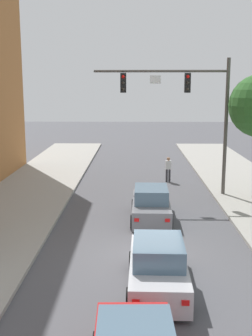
# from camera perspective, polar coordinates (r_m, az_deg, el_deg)

# --- Properties ---
(ground_plane) EXTENTS (120.00, 120.00, 0.00)m
(ground_plane) POSITION_cam_1_polar(r_m,az_deg,el_deg) (15.62, 2.75, -12.05)
(ground_plane) COLOR #4C4C51
(traffic_signal_mast) EXTENTS (7.36, 0.38, 7.50)m
(traffic_signal_mast) POSITION_cam_1_polar(r_m,az_deg,el_deg) (23.33, 8.49, 9.09)
(traffic_signal_mast) COLOR #514C47
(traffic_signal_mast) RESTS_ON sidewalk_right
(car_lead_grey) EXTENTS (1.89, 4.27, 1.60)m
(car_lead_grey) POSITION_cam_1_polar(r_m,az_deg,el_deg) (19.46, 3.43, -5.10)
(car_lead_grey) COLOR slate
(car_lead_grey) RESTS_ON ground
(car_following_silver) EXTENTS (1.90, 4.27, 1.60)m
(car_following_silver) POSITION_cam_1_polar(r_m,az_deg,el_deg) (13.13, 4.37, -13.27)
(car_following_silver) COLOR #B7B7BC
(car_following_silver) RESTS_ON ground
(pedestrian_crossing_road) EXTENTS (0.36, 0.22, 1.64)m
(pedestrian_crossing_road) POSITION_cam_1_polar(r_m,az_deg,el_deg) (27.29, 5.78, -0.03)
(pedestrian_crossing_road) COLOR #333338
(pedestrian_crossing_road) RESTS_ON ground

